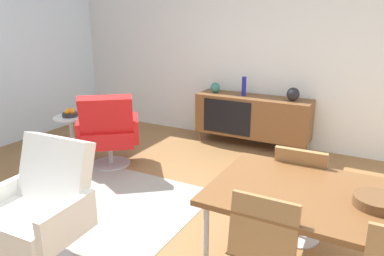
% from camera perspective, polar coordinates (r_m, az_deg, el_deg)
% --- Properties ---
extents(ground_plane, '(8.32, 8.32, 0.00)m').
position_cam_1_polar(ground_plane, '(3.42, -3.96, -14.43)').
color(ground_plane, olive).
extents(wall_back, '(6.80, 0.12, 2.80)m').
position_cam_1_polar(wall_back, '(5.31, 11.20, 12.64)').
color(wall_back, silver).
rests_on(wall_back, ground_plane).
extents(sideboard, '(1.60, 0.45, 0.72)m').
position_cam_1_polar(sideboard, '(5.19, 9.43, 1.84)').
color(sideboard, brown).
rests_on(sideboard, ground_plane).
extents(vase_cobalt, '(0.17, 0.17, 0.18)m').
position_cam_1_polar(vase_cobalt, '(4.96, 15.57, 5.13)').
color(vase_cobalt, black).
rests_on(vase_cobalt, sideboard).
extents(vase_sculptural_dark, '(0.06, 0.06, 0.27)m').
position_cam_1_polar(vase_sculptural_dark, '(5.15, 8.15, 6.50)').
color(vase_sculptural_dark, navy).
rests_on(vase_sculptural_dark, sideboard).
extents(vase_ceramic_small, '(0.14, 0.14, 0.15)m').
position_cam_1_polar(vase_ceramic_small, '(5.32, 3.68, 6.35)').
color(vase_ceramic_small, '#337266').
rests_on(vase_ceramic_small, sideboard).
extents(dining_table, '(1.60, 0.90, 0.74)m').
position_cam_1_polar(dining_table, '(2.42, 22.42, -11.11)').
color(dining_table, brown).
rests_on(dining_table, ground_plane).
extents(wooden_bowl_on_table, '(0.26, 0.26, 0.06)m').
position_cam_1_polar(wooden_bowl_on_table, '(2.39, 26.97, -10.23)').
color(wooden_bowl_on_table, brown).
rests_on(wooden_bowl_on_table, dining_table).
extents(dining_chair_back_left, '(0.41, 0.44, 0.86)m').
position_cam_1_polar(dining_chair_back_left, '(3.06, 16.66, -9.22)').
color(dining_chair_back_left, '#9E7042').
rests_on(dining_chair_back_left, ground_plane).
extents(lounge_chair_red, '(0.91, 0.90, 0.95)m').
position_cam_1_polar(lounge_chair_red, '(4.50, -13.00, -0.37)').
color(lounge_chair_red, red).
rests_on(lounge_chair_red, ground_plane).
extents(armchair_black_shell, '(0.74, 0.68, 0.95)m').
position_cam_1_polar(armchair_black_shell, '(2.91, -22.66, -11.35)').
color(armchair_black_shell, silver).
rests_on(armchair_black_shell, ground_plane).
extents(side_table_round, '(0.44, 0.44, 0.52)m').
position_cam_1_polar(side_table_round, '(5.11, -18.34, -0.42)').
color(side_table_round, white).
rests_on(side_table_round, ground_plane).
extents(fruit_bowl, '(0.20, 0.20, 0.11)m').
position_cam_1_polar(fruit_bowl, '(5.05, -18.60, 2.20)').
color(fruit_bowl, '#262628').
rests_on(fruit_bowl, side_table_round).
extents(area_rug, '(2.20, 1.70, 0.01)m').
position_cam_1_polar(area_rug, '(3.88, -16.44, -11.04)').
color(area_rug, gray).
rests_on(area_rug, ground_plane).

